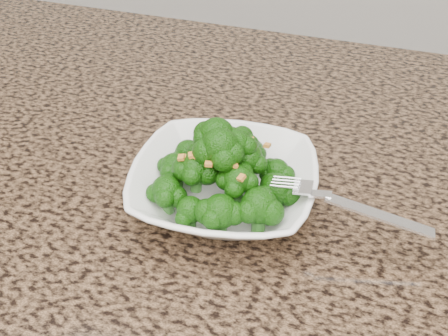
% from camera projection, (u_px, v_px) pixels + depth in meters
% --- Properties ---
extents(granite_counter, '(1.64, 1.04, 0.03)m').
position_uv_depth(granite_counter, '(117.00, 220.00, 0.63)').
color(granite_counter, brown).
rests_on(granite_counter, cabinet).
extents(bowl, '(0.22, 0.22, 0.05)m').
position_uv_depth(bowl, '(224.00, 187.00, 0.61)').
color(bowl, white).
rests_on(bowl, granite_counter).
extents(broccoli_pile, '(0.18, 0.18, 0.07)m').
position_uv_depth(broccoli_pile, '(224.00, 143.00, 0.58)').
color(broccoli_pile, '#154E09').
rests_on(broccoli_pile, bowl).
extents(garlic_topping, '(0.11, 0.11, 0.01)m').
position_uv_depth(garlic_topping, '(224.00, 113.00, 0.55)').
color(garlic_topping, gold).
rests_on(garlic_topping, broccoli_pile).
extents(fork, '(0.18, 0.04, 0.01)m').
position_uv_depth(fork, '(324.00, 195.00, 0.55)').
color(fork, silver).
rests_on(fork, bowl).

